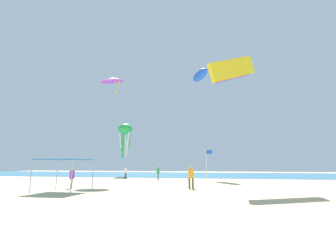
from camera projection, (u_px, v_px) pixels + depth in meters
The scene contains 12 objects.
ground at pixel (167, 194), 18.12m from camera, with size 110.00×110.00×0.10m, color #D1BA8C.
ocean_strip at pixel (202, 175), 49.68m from camera, with size 110.00×25.78×0.03m, color teal.
canopy_tent at pixel (65, 161), 19.64m from camera, with size 3.29×3.06×2.42m.
person_near_tent at pixel (72, 176), 22.31m from camera, with size 0.42×0.42×1.75m.
person_leftmost at pixel (158, 172), 34.92m from camera, with size 0.42×0.47×1.78m.
person_central at pixel (126, 172), 36.88m from camera, with size 0.40×0.40×1.68m.
person_rightmost at pixel (191, 175), 21.90m from camera, with size 0.46×0.46×1.92m.
banner_flag at pixel (207, 164), 23.69m from camera, with size 0.61×0.06×3.35m.
kite_octopus_green at pixel (125, 131), 44.77m from camera, with size 3.45×3.45×5.92m.
kite_parafoil_yellow at pixel (232, 69), 24.84m from camera, with size 4.72×4.57×3.73m.
kite_inflatable_blue at pixel (200, 75), 43.28m from camera, with size 3.97×5.60×2.12m.
kite_delta_purple at pixel (112, 79), 31.53m from camera, with size 3.90×3.92×2.54m.
Camera 1 is at (3.89, -18.45, 2.07)m, focal length 27.44 mm.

